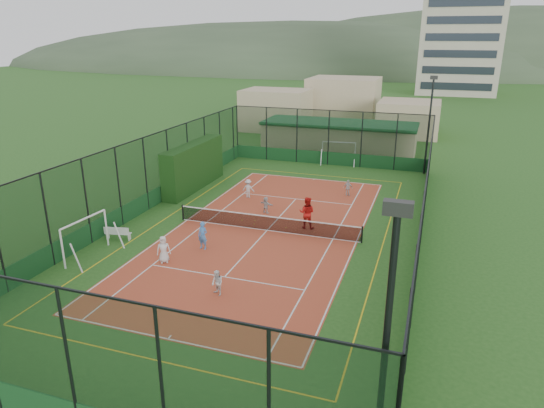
% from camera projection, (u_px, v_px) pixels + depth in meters
% --- Properties ---
extents(ground, '(300.00, 300.00, 0.00)m').
position_uv_depth(ground, '(267.00, 231.00, 29.75)').
color(ground, '#24531C').
rests_on(ground, ground).
extents(court_slab, '(11.17, 23.97, 0.01)m').
position_uv_depth(court_slab, '(267.00, 230.00, 29.75)').
color(court_slab, '#B43B28').
rests_on(court_slab, ground).
extents(tennis_net, '(11.67, 0.12, 1.06)m').
position_uv_depth(tennis_net, '(267.00, 223.00, 29.58)').
color(tennis_net, black).
rests_on(tennis_net, ground).
extents(perimeter_fence, '(18.12, 34.12, 5.00)m').
position_uv_depth(perimeter_fence, '(267.00, 192.00, 28.93)').
color(perimeter_fence, black).
rests_on(perimeter_fence, ground).
extents(floodlight_se, '(0.60, 0.26, 8.25)m').
position_uv_depth(floodlight_se, '(383.00, 373.00, 10.95)').
color(floodlight_se, black).
rests_on(floodlight_se, ground).
extents(floodlight_ne, '(0.60, 0.26, 8.25)m').
position_uv_depth(floodlight_ne, '(429.00, 126.00, 40.63)').
color(floodlight_ne, black).
rests_on(floodlight_ne, ground).
extents(clubhouse, '(15.20, 7.20, 3.15)m').
position_uv_depth(clubhouse, '(339.00, 138.00, 48.91)').
color(clubhouse, tan).
rests_on(clubhouse, ground).
extents(apartment_tower, '(15.00, 12.00, 30.00)m').
position_uv_depth(apartment_tower, '(463.00, 15.00, 94.49)').
color(apartment_tower, beige).
rests_on(apartment_tower, ground).
extents(distant_hills, '(200.00, 60.00, 24.00)m').
position_uv_depth(distant_hills, '(413.00, 71.00, 163.87)').
color(distant_hills, '#384C33').
rests_on(distant_hills, ground).
extents(hedge_left, '(1.20, 8.03, 3.51)m').
position_uv_depth(hedge_left, '(194.00, 166.00, 37.55)').
color(hedge_left, black).
rests_on(hedge_left, ground).
extents(white_bench, '(1.57, 0.71, 0.85)m').
position_uv_depth(white_bench, '(118.00, 233.00, 28.32)').
color(white_bench, white).
rests_on(white_bench, ground).
extents(futsal_goal_near, '(3.38, 1.23, 2.14)m').
position_uv_depth(futsal_goal_near, '(86.00, 238.00, 25.96)').
color(futsal_goal_near, white).
rests_on(futsal_goal_near, ground).
extents(futsal_goal_far, '(3.22, 1.27, 2.02)m').
position_uv_depth(futsal_goal_far, '(339.00, 153.00, 44.93)').
color(futsal_goal_far, white).
rests_on(futsal_goal_far, ground).
extents(child_near_left, '(0.85, 0.78, 1.46)m').
position_uv_depth(child_near_left, '(163.00, 249.00, 25.37)').
color(child_near_left, silver).
rests_on(child_near_left, court_slab).
extents(child_near_mid, '(0.62, 0.45, 1.59)m').
position_uv_depth(child_near_mid, '(203.00, 235.00, 26.97)').
color(child_near_mid, '#4885CE').
rests_on(child_near_mid, court_slab).
extents(child_near_right, '(0.75, 0.70, 1.22)m').
position_uv_depth(child_near_right, '(217.00, 283.00, 22.18)').
color(child_near_right, white).
rests_on(child_near_right, court_slab).
extents(child_far_left, '(0.91, 0.53, 1.38)m').
position_uv_depth(child_far_left, '(248.00, 188.00, 35.58)').
color(child_far_left, silver).
rests_on(child_far_left, court_slab).
extents(child_far_right, '(0.73, 0.36, 1.21)m').
position_uv_depth(child_far_right, '(348.00, 188.00, 36.03)').
color(child_far_right, silver).
rests_on(child_far_right, court_slab).
extents(child_far_back, '(1.10, 0.67, 1.13)m').
position_uv_depth(child_far_back, '(266.00, 205.00, 32.53)').
color(child_far_back, silver).
rests_on(child_far_back, court_slab).
extents(coach, '(1.00, 0.79, 2.00)m').
position_uv_depth(coach, '(307.00, 213.00, 29.83)').
color(coach, red).
rests_on(coach, court_slab).
extents(tennis_balls, '(3.14, 0.69, 0.07)m').
position_uv_depth(tennis_balls, '(259.00, 223.00, 30.84)').
color(tennis_balls, '#CCE033').
rests_on(tennis_balls, court_slab).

